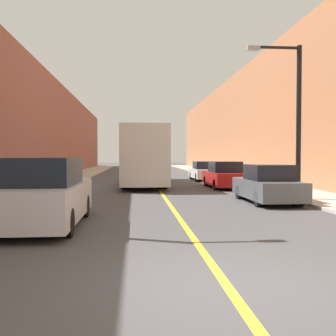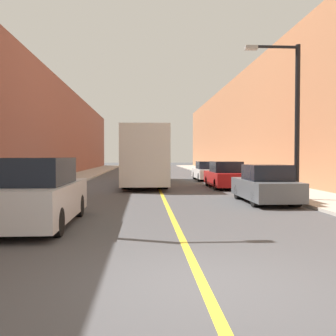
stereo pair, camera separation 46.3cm
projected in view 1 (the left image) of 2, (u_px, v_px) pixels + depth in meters
The scene contains 12 objects.
ground_plane at pixel (226, 284), 5.71m from camera, with size 200.00×200.00×0.00m, color #474749.
sidewalk_left at pixel (76, 176), 35.04m from camera, with size 3.02×72.00×0.11m, color #B2AA9E.
sidewalk_right at pixel (221, 175), 36.13m from camera, with size 3.02×72.00×0.11m, color #B2AA9E.
building_row_left at pixel (36, 129), 34.62m from camera, with size 4.00×72.00×8.51m, color brown.
building_row_right at pixel (259, 124), 36.28m from camera, with size 4.00×72.00×9.58m, color #B2724C.
road_center_line at pixel (150, 176), 35.59m from camera, with size 0.16×72.00×0.01m, color gold.
bus at pixel (143, 156), 25.72m from camera, with size 2.58×12.37×3.52m.
parked_suv_left at pixel (44, 195), 10.34m from camera, with size 1.92×4.85×1.82m.
car_right_near at pixel (268, 185), 15.66m from camera, with size 1.77×4.26×1.52m.
car_right_mid at pixel (224, 176), 22.78m from camera, with size 1.77×4.72×1.54m.
car_right_far at pixel (205, 172), 29.95m from camera, with size 1.88×4.74×1.44m.
street_lamp_right at pixel (294, 111), 15.98m from camera, with size 2.26×0.24×6.23m.
Camera 1 is at (-1.31, -5.56, 1.87)m, focal length 42.00 mm.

